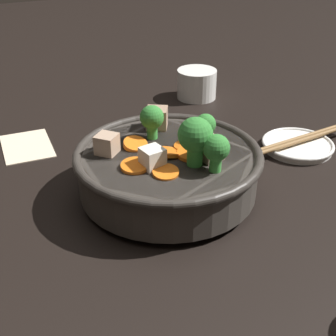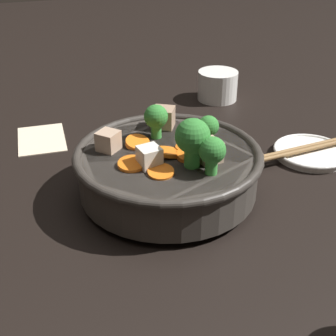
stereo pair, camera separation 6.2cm
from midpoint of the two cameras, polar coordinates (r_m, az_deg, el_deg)
ground_plane at (r=0.65m, az=-2.77°, el=-3.34°), size 3.00×3.00×0.00m
stirfry_bowl at (r=0.62m, az=-2.79°, el=0.17°), size 0.25×0.25×0.13m
side_saucer at (r=0.78m, az=13.34°, el=2.67°), size 0.12×0.12×0.01m
tea_cup at (r=0.96m, az=1.64°, el=10.21°), size 0.08×0.08×0.06m
napkin at (r=0.81m, az=-18.97°, el=2.53°), size 0.11×0.08×0.00m
chopsticks_pair at (r=0.77m, az=13.42°, el=3.29°), size 0.04×0.21×0.01m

